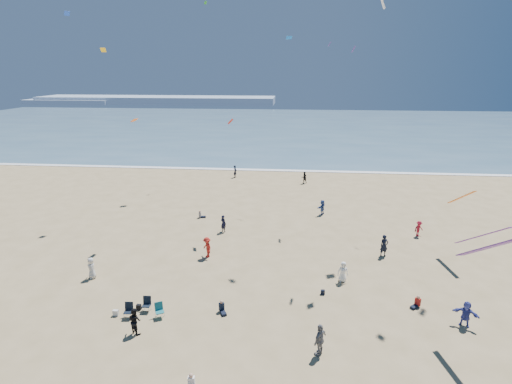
{
  "coord_description": "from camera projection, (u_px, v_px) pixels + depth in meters",
  "views": [
    {
      "loc": [
        4.31,
        -16.38,
        15.34
      ],
      "look_at": [
        2.0,
        8.0,
        7.8
      ],
      "focal_mm": 28.0,
      "sensor_mm": 36.0,
      "label": 1
    }
  ],
  "objects": [
    {
      "name": "chair_cluster",
      "position": [
        145.0,
        309.0,
        25.82
      ],
      "size": [
        2.73,
        1.44,
        1.0
      ],
      "color": "black",
      "rests_on": "ground"
    },
    {
      "name": "surf_line",
      "position": [
        265.0,
        170.0,
        63.29
      ],
      "size": [
        220.0,
        1.2,
        0.08
      ],
      "primitive_type": "cube",
      "color": "white",
      "rests_on": "ground"
    },
    {
      "name": "ground",
      "position": [
        203.0,
        381.0,
        20.49
      ],
      "size": [
        220.0,
        220.0,
        0.0
      ],
      "primitive_type": "plane",
      "color": "tan",
      "rests_on": "ground"
    },
    {
      "name": "headland_near",
      "position": [
        70.0,
        101.0,
        186.19
      ],
      "size": [
        40.0,
        14.0,
        2.0
      ],
      "primitive_type": "cube",
      "color": "#7A8EA8",
      "rests_on": "ground"
    },
    {
      "name": "black_backpack",
      "position": [
        139.0,
        307.0,
        26.56
      ],
      "size": [
        0.3,
        0.22,
        0.38
      ],
      "primitive_type": "cube",
      "color": "black",
      "rests_on": "ground"
    },
    {
      "name": "kites_aloft",
      "position": [
        357.0,
        84.0,
        28.09
      ],
      "size": [
        40.72,
        47.27,
        30.62
      ],
      "color": "white",
      "rests_on": "ground"
    },
    {
      "name": "seated_group",
      "position": [
        258.0,
        311.0,
        25.7
      ],
      "size": [
        19.42,
        32.03,
        0.84
      ],
      "color": "white",
      "rests_on": "ground"
    },
    {
      "name": "ocean",
      "position": [
        278.0,
        127.0,
        110.87
      ],
      "size": [
        220.0,
        100.0,
        0.06
      ],
      "primitive_type": "cube",
      "color": "#476B84",
      "rests_on": "ground"
    },
    {
      "name": "headland_far",
      "position": [
        157.0,
        100.0,
        187.17
      ],
      "size": [
        110.0,
        20.0,
        3.2
      ],
      "primitive_type": "cube",
      "color": "#7A8EA8",
      "rests_on": "ground"
    },
    {
      "name": "standing_flyers",
      "position": [
        294.0,
        241.0,
        35.11
      ],
      "size": [
        28.31,
        38.65,
        1.94
      ],
      "color": "silver",
      "rests_on": "ground"
    },
    {
      "name": "white_tote",
      "position": [
        116.0,
        313.0,
        25.91
      ],
      "size": [
        0.35,
        0.2,
        0.4
      ],
      "primitive_type": "cube",
      "color": "silver",
      "rests_on": "ground"
    },
    {
      "name": "navy_bag",
      "position": [
        323.0,
        292.0,
        28.38
      ],
      "size": [
        0.28,
        0.18,
        0.34
      ],
      "primitive_type": "cube",
      "color": "black",
      "rests_on": "ground"
    }
  ]
}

